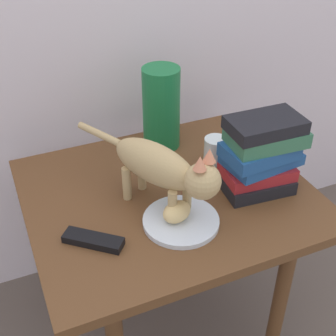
{
  "coord_description": "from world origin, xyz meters",
  "views": [
    {
      "loc": [
        -0.41,
        -0.94,
        1.4
      ],
      "look_at": [
        0.0,
        0.0,
        0.68
      ],
      "focal_mm": 49.26,
      "sensor_mm": 36.0,
      "label": 1
    }
  ],
  "objects_px": {
    "plate": "(181,221)",
    "cat": "(163,168)",
    "book_stack": "(261,155)",
    "green_vase": "(161,108)",
    "candle_jar": "(215,152)",
    "tv_remote": "(93,240)",
    "side_table": "(168,213)",
    "bread_roll": "(177,212)"
  },
  "relations": [
    {
      "from": "tv_remote",
      "to": "cat",
      "type": "bearing_deg",
      "value": 54.63
    },
    {
      "from": "green_vase",
      "to": "tv_remote",
      "type": "relative_size",
      "value": 1.76
    },
    {
      "from": "plate",
      "to": "side_table",
      "type": "bearing_deg",
      "value": 80.63
    },
    {
      "from": "candle_jar",
      "to": "bread_roll",
      "type": "bearing_deg",
      "value": -136.76
    },
    {
      "from": "candle_jar",
      "to": "tv_remote",
      "type": "relative_size",
      "value": 0.57
    },
    {
      "from": "candle_jar",
      "to": "cat",
      "type": "bearing_deg",
      "value": -148.69
    },
    {
      "from": "bread_roll",
      "to": "book_stack",
      "type": "bearing_deg",
      "value": 10.44
    },
    {
      "from": "plate",
      "to": "tv_remote",
      "type": "height_order",
      "value": "tv_remote"
    },
    {
      "from": "cat",
      "to": "bread_roll",
      "type": "bearing_deg",
      "value": -84.21
    },
    {
      "from": "book_stack",
      "to": "green_vase",
      "type": "height_order",
      "value": "green_vase"
    },
    {
      "from": "tv_remote",
      "to": "side_table",
      "type": "bearing_deg",
      "value": 65.28
    },
    {
      "from": "plate",
      "to": "cat",
      "type": "height_order",
      "value": "cat"
    },
    {
      "from": "side_table",
      "to": "green_vase",
      "type": "xyz_separation_m",
      "value": [
        0.08,
        0.24,
        0.21
      ]
    },
    {
      "from": "plate",
      "to": "tv_remote",
      "type": "bearing_deg",
      "value": 175.51
    },
    {
      "from": "plate",
      "to": "book_stack",
      "type": "xyz_separation_m",
      "value": [
        0.26,
        0.05,
        0.1
      ]
    },
    {
      "from": "plate",
      "to": "book_stack",
      "type": "distance_m",
      "value": 0.29
    },
    {
      "from": "plate",
      "to": "bread_roll",
      "type": "height_order",
      "value": "bread_roll"
    },
    {
      "from": "cat",
      "to": "tv_remote",
      "type": "relative_size",
      "value": 2.91
    },
    {
      "from": "book_stack",
      "to": "cat",
      "type": "bearing_deg",
      "value": 176.04
    },
    {
      "from": "cat",
      "to": "green_vase",
      "type": "distance_m",
      "value": 0.32
    },
    {
      "from": "bread_roll",
      "to": "cat",
      "type": "distance_m",
      "value": 0.12
    },
    {
      "from": "side_table",
      "to": "plate",
      "type": "height_order",
      "value": "plate"
    },
    {
      "from": "tv_remote",
      "to": "candle_jar",
      "type": "bearing_deg",
      "value": 63.83
    },
    {
      "from": "bread_roll",
      "to": "side_table",
      "type": "bearing_deg",
      "value": 75.98
    },
    {
      "from": "green_vase",
      "to": "candle_jar",
      "type": "bearing_deg",
      "value": -56.07
    },
    {
      "from": "book_stack",
      "to": "tv_remote",
      "type": "bearing_deg",
      "value": -175.83
    },
    {
      "from": "plate",
      "to": "bread_roll",
      "type": "xyz_separation_m",
      "value": [
        -0.01,
        0.0,
        0.03
      ]
    },
    {
      "from": "plate",
      "to": "bread_roll",
      "type": "bearing_deg",
      "value": 163.01
    },
    {
      "from": "cat",
      "to": "tv_remote",
      "type": "bearing_deg",
      "value": -165.3
    },
    {
      "from": "cat",
      "to": "book_stack",
      "type": "bearing_deg",
      "value": -3.96
    },
    {
      "from": "bread_roll",
      "to": "candle_jar",
      "type": "xyz_separation_m",
      "value": [
        0.22,
        0.21,
        -0.0
      ]
    },
    {
      "from": "plate",
      "to": "candle_jar",
      "type": "height_order",
      "value": "candle_jar"
    },
    {
      "from": "side_table",
      "to": "green_vase",
      "type": "height_order",
      "value": "green_vase"
    },
    {
      "from": "plate",
      "to": "book_stack",
      "type": "height_order",
      "value": "book_stack"
    },
    {
      "from": "book_stack",
      "to": "tv_remote",
      "type": "height_order",
      "value": "book_stack"
    },
    {
      "from": "side_table",
      "to": "green_vase",
      "type": "relative_size",
      "value": 2.98
    },
    {
      "from": "side_table",
      "to": "plate",
      "type": "distance_m",
      "value": 0.16
    },
    {
      "from": "plate",
      "to": "candle_jar",
      "type": "bearing_deg",
      "value": 45.1
    },
    {
      "from": "side_table",
      "to": "cat",
      "type": "distance_m",
      "value": 0.23
    },
    {
      "from": "tv_remote",
      "to": "book_stack",
      "type": "bearing_deg",
      "value": 44.1
    },
    {
      "from": "candle_jar",
      "to": "tv_remote",
      "type": "distance_m",
      "value": 0.48
    },
    {
      "from": "plate",
      "to": "cat",
      "type": "bearing_deg",
      "value": 103.71
    }
  ]
}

